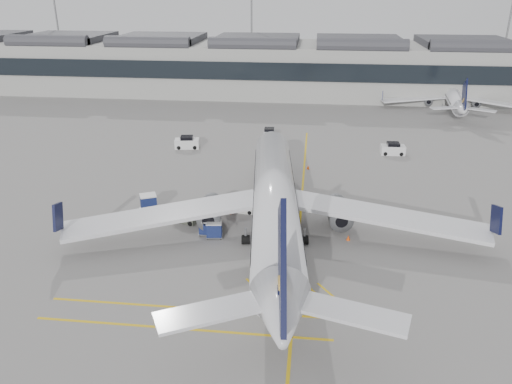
# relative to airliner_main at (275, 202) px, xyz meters

# --- Properties ---
(ground) EXTENTS (220.00, 220.00, 0.00)m
(ground) POSITION_rel_airliner_main_xyz_m (-7.55, -3.05, -3.47)
(ground) COLOR gray
(ground) RESTS_ON ground
(terminal) EXTENTS (200.00, 20.45, 12.40)m
(terminal) POSITION_rel_airliner_main_xyz_m (-7.55, 68.88, 2.67)
(terminal) COLOR #9E9E99
(terminal) RESTS_ON ground
(light_masts) EXTENTS (113.00, 0.60, 25.45)m
(light_masts) POSITION_rel_airliner_main_xyz_m (-9.22, 82.95, 11.02)
(light_masts) COLOR slate
(light_masts) RESTS_ON ground
(apron_markings) EXTENTS (0.25, 60.00, 0.01)m
(apron_markings) POSITION_rel_airliner_main_xyz_m (2.45, 6.95, -3.46)
(apron_markings) COLOR gold
(apron_markings) RESTS_ON ground
(airliner_main) EXTENTS (40.46, 44.40, 11.81)m
(airliner_main) POSITION_rel_airliner_main_xyz_m (0.00, 0.00, 0.00)
(airliner_main) COLOR silver
(airliner_main) RESTS_ON ground
(airliner_far) EXTENTS (27.92, 30.66, 8.17)m
(airliner_far) POSITION_rel_airliner_main_xyz_m (30.77, 57.88, -1.07)
(airliner_far) COLOR silver
(airliner_far) RESTS_ON ground
(belt_loader) EXTENTS (4.64, 1.86, 1.86)m
(belt_loader) POSITION_rel_airliner_main_xyz_m (-4.46, 5.07, -2.93)
(belt_loader) COLOR silver
(belt_loader) RESTS_ON ground
(baggage_cart_a) EXTENTS (1.96, 1.77, 1.72)m
(baggage_cart_a) POSITION_rel_airliner_main_xyz_m (-1.42, 2.31, -2.55)
(baggage_cart_a) COLOR gray
(baggage_cart_a) RESTS_ON ground
(baggage_cart_b) EXTENTS (1.52, 1.26, 1.58)m
(baggage_cart_b) POSITION_rel_airliner_main_xyz_m (-6.68, -0.81, -2.63)
(baggage_cart_b) COLOR gray
(baggage_cart_b) RESTS_ON ground
(baggage_cart_c) EXTENTS (1.72, 1.48, 1.67)m
(baggage_cart_c) POSITION_rel_airliner_main_xyz_m (-5.81, -1.33, -2.58)
(baggage_cart_c) COLOR gray
(baggage_cart_c) RESTS_ON ground
(baggage_cart_d) EXTENTS (2.29, 2.14, 1.92)m
(baggage_cart_d) POSITION_rel_airliner_main_xyz_m (-14.14, 3.85, -2.44)
(baggage_cart_d) COLOR gray
(baggage_cart_d) RESTS_ON ground
(ramp_agent_a) EXTENTS (0.87, 0.84, 2.01)m
(ramp_agent_a) POSITION_rel_airliner_main_xyz_m (-4.97, 4.20, -2.47)
(ramp_agent_a) COLOR #FF530D
(ramp_agent_a) RESTS_ON ground
(ramp_agent_b) EXTENTS (1.10, 1.05, 1.78)m
(ramp_agent_b) POSITION_rel_airliner_main_xyz_m (-0.84, 4.53, -2.58)
(ramp_agent_b) COLOR #EB4A0C
(ramp_agent_b) RESTS_ON ground
(pushback_tug) EXTENTS (2.97, 2.36, 1.45)m
(pushback_tug) POSITION_rel_airliner_main_xyz_m (-9.39, 1.78, -2.83)
(pushback_tug) COLOR #4D5044
(pushback_tug) RESTS_ON ground
(safety_cone_nose) EXTENTS (0.39, 0.39, 0.55)m
(safety_cone_nose) POSITION_rel_airliner_main_xyz_m (2.97, 19.35, -3.20)
(safety_cone_nose) COLOR #F24C0A
(safety_cone_nose) RESTS_ON ground
(safety_cone_engine) EXTENTS (0.37, 0.37, 0.52)m
(safety_cone_engine) POSITION_rel_airliner_main_xyz_m (7.25, -0.45, -3.21)
(safety_cone_engine) COLOR #F24C0A
(safety_cone_engine) RESTS_ON ground
(service_van_left) EXTENTS (3.84, 2.34, 1.85)m
(service_van_left) POSITION_rel_airliner_main_xyz_m (-15.47, 26.61, -2.64)
(service_van_left) COLOR silver
(service_van_left) RESTS_ON ground
(service_van_mid) EXTENTS (1.80, 3.37, 1.69)m
(service_van_mid) POSITION_rel_airliner_main_xyz_m (-3.54, 33.12, -2.71)
(service_van_mid) COLOR silver
(service_van_mid) RESTS_ON ground
(service_van_right) EXTENTS (3.51, 1.87, 1.76)m
(service_van_right) POSITION_rel_airliner_main_xyz_m (15.13, 27.14, -2.68)
(service_van_right) COLOR silver
(service_van_right) RESTS_ON ground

